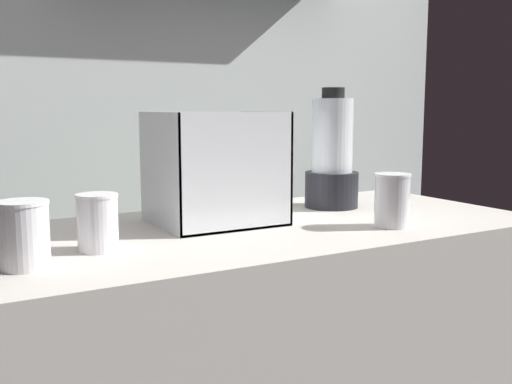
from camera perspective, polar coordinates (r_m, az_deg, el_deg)
back_wall_unit at (r=2.09m, az=-10.51°, el=10.35°), size 2.60×0.24×2.50m
carrot_display_bin at (r=1.44m, az=-3.91°, el=0.38°), size 0.29×0.25×0.27m
blender_pitcher at (r=1.67m, az=7.37°, el=3.17°), size 0.15×0.15×0.33m
juice_cup_carrot_far_left at (r=1.10m, az=-21.58°, el=-4.27°), size 0.09×0.09×0.12m
juice_cup_beet_left at (r=1.19m, az=-15.07°, el=-3.16°), size 0.08×0.08×0.11m
juice_cup_pomegranate_middle at (r=1.42m, az=13.04°, el=-1.03°), size 0.09×0.09×0.13m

